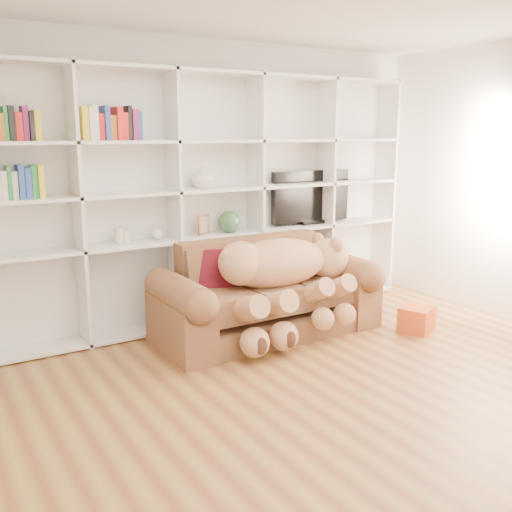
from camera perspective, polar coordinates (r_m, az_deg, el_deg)
floor at (r=4.04m, az=12.27°, el=-14.98°), size 5.00×5.00×0.00m
wall_back at (r=5.67m, az=-4.94°, el=7.35°), size 5.00×0.02×2.70m
bookshelf at (r=5.45m, az=-6.54°, el=6.65°), size 4.43×0.35×2.40m
sofa at (r=5.27m, az=0.98°, el=-4.33°), size 2.05×0.89×0.86m
teddy_bear at (r=5.11m, az=2.79°, el=-1.77°), size 1.49×0.83×0.87m
throw_pillow at (r=5.11m, az=-3.87°, el=-1.42°), size 0.42×0.31×0.39m
gift_box at (r=5.58m, az=15.74°, el=-6.11°), size 0.37×0.36×0.23m
tv at (r=6.19m, az=5.50°, el=5.85°), size 0.97×0.18×0.57m
picture_frame at (r=5.48m, az=-5.27°, el=3.17°), size 0.15×0.09×0.19m
green_vase at (r=5.61m, az=-2.66°, el=3.45°), size 0.22×0.22×0.22m
figurine_tall at (r=5.18m, az=-13.54°, el=1.98°), size 0.10×0.10×0.15m
figurine_short at (r=5.20m, az=-12.88°, el=1.90°), size 0.09×0.09×0.12m
snow_globe at (r=5.30m, az=-9.87°, el=2.20°), size 0.10×0.10×0.10m
shelf_vase at (r=5.43m, az=-5.34°, el=7.91°), size 0.27×0.27×0.22m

